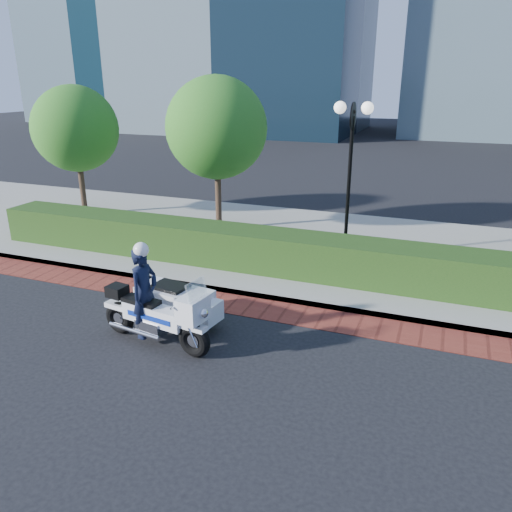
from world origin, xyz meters
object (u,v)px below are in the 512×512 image
(tree_b, at_px, (217,128))
(police_motorcycle, at_px, (162,303))
(tree_a, at_px, (75,129))
(lamppost, at_px, (351,157))

(tree_b, height_order, police_motorcycle, tree_b)
(tree_a, distance_m, tree_b, 5.50)
(tree_b, distance_m, police_motorcycle, 7.62)
(lamppost, height_order, tree_a, tree_a)
(police_motorcycle, bearing_deg, tree_b, 114.62)
(tree_a, height_order, tree_b, tree_b)
(lamppost, distance_m, tree_a, 10.09)
(lamppost, height_order, tree_b, tree_b)
(tree_a, bearing_deg, tree_b, 0.00)
(tree_b, bearing_deg, police_motorcycle, -73.98)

